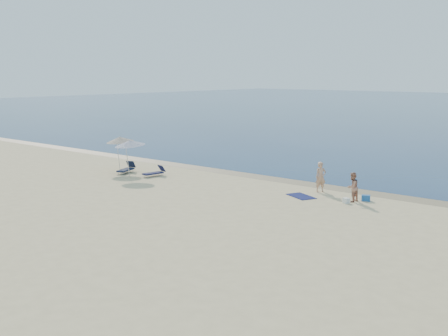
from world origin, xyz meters
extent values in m
cube|color=#847254|center=(0.00, 19.40, 0.00)|extent=(240.00, 1.60, 0.00)
imported|color=tan|center=(3.20, 17.81, 0.85)|extent=(0.70, 0.74, 1.71)
imported|color=#B0745C|center=(5.69, 16.77, 0.78)|extent=(0.68, 0.82, 1.55)
cube|color=#0D1245|center=(2.99, 16.12, 0.01)|extent=(1.93, 1.56, 0.03)
cube|color=white|center=(5.61, 16.29, 0.13)|extent=(0.39, 0.36, 0.27)
cube|color=#1F5BA8|center=(6.16, 17.40, 0.15)|extent=(0.52, 0.45, 0.31)
cylinder|color=silver|center=(-8.63, 13.85, 1.08)|extent=(0.13, 0.27, 2.25)
cone|color=silver|center=(-8.63, 14.08, 2.20)|extent=(2.48, 2.50, 0.54)
sphere|color=silver|center=(-8.63, 14.08, 2.39)|extent=(0.06, 0.06, 0.06)
cylinder|color=silver|center=(-10.83, 14.92, 1.06)|extent=(0.10, 0.23, 2.22)
cone|color=beige|center=(-10.83, 15.10, 2.17)|extent=(2.28, 2.30, 0.50)
sphere|color=silver|center=(-10.83, 15.10, 2.36)|extent=(0.07, 0.07, 0.07)
cube|color=#131C36|center=(-9.87, 14.71, 0.22)|extent=(1.01, 1.58, 0.10)
cube|color=#131C36|center=(-10.12, 15.40, 0.49)|extent=(0.63, 0.52, 0.48)
cylinder|color=#A5A5AD|center=(-9.67, 14.78, 0.11)|extent=(0.03, 0.03, 0.22)
cube|color=#161A3E|center=(-7.59, 15.06, 0.20)|extent=(0.72, 1.44, 0.09)
cube|color=#161A3E|center=(-7.48, 15.74, 0.46)|extent=(0.55, 0.41, 0.44)
cylinder|color=#A5A5AD|center=(-7.39, 15.03, 0.10)|extent=(0.03, 0.03, 0.20)
camera|label=1|loc=(18.86, -9.41, 6.66)|focal=45.00mm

